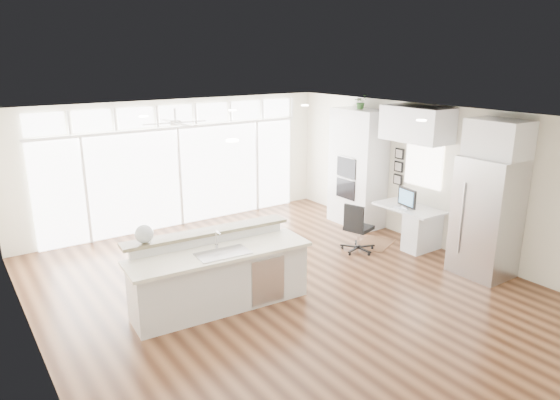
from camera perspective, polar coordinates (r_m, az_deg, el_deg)
floor at (r=7.99m, az=0.64°, el=-10.37°), size 7.00×8.00×0.02m
ceiling at (r=7.20m, az=0.71°, el=9.31°), size 7.00×8.00×0.02m
wall_back at (r=10.89m, az=-11.65°, el=4.12°), size 7.00×0.04×2.70m
wall_front at (r=5.04m, az=28.71°, el=-11.98°), size 7.00×0.04×2.70m
wall_left at (r=6.26m, az=-26.62°, el=-6.30°), size 0.04×8.00×2.70m
wall_right at (r=9.86m, az=17.50°, el=2.46°), size 0.04×8.00×2.70m
glass_wall at (r=10.90m, az=-11.44°, el=2.53°), size 5.80×0.06×2.08m
transom_row at (r=10.67m, az=-11.84°, el=9.48°), size 5.90×0.06×0.40m
desk_window at (r=9.97m, az=16.10°, el=3.90°), size 0.04×0.85×0.85m
ceiling_fan at (r=9.42m, az=-11.91°, el=9.25°), size 1.16×1.16×0.32m
recessed_lights at (r=7.36m, az=-0.21°, el=9.31°), size 3.40×3.00×0.02m
oven_cabinet at (r=10.82m, az=8.88°, el=3.64°), size 0.64×1.20×2.50m
desk_nook at (r=10.03m, az=14.38°, el=-2.85°), size 0.72×1.30×0.76m
upper_cabinets at (r=9.62m, az=15.36°, el=8.37°), size 0.64×1.30×0.64m
refrigerator at (r=8.90m, az=22.56°, el=-1.82°), size 0.76×0.90×2.00m
fridge_cabinet at (r=8.67m, az=23.70°, el=6.46°), size 0.64×0.90×0.60m
framed_photos at (r=10.39m, az=13.41°, el=3.73°), size 0.06×0.22×0.80m
kitchen_island at (r=7.34m, az=-6.80°, el=-8.33°), size 2.74×1.20×1.06m
rug at (r=10.02m, az=10.79°, el=-4.91°), size 0.97×0.85×0.01m
office_chair at (r=9.46m, az=9.00°, el=-3.11°), size 0.60×0.58×0.94m
fishbowl at (r=7.16m, az=-15.27°, el=-3.74°), size 0.31×0.31×0.26m
monitor at (r=9.80m, az=14.31°, el=0.28°), size 0.16×0.49×0.40m
keyboard at (r=9.73m, az=13.57°, el=-0.98°), size 0.13×0.30×0.01m
potted_plant at (r=10.61m, az=9.20°, el=10.86°), size 0.31×0.33×0.23m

